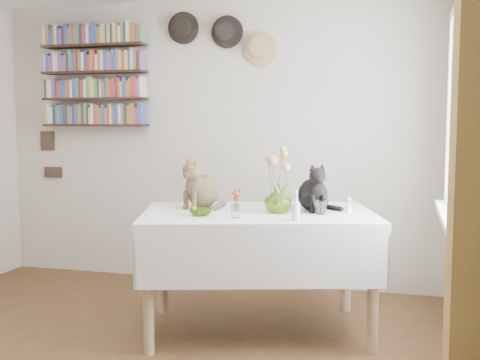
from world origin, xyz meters
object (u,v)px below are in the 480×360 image
(dining_table, at_px, (258,241))
(flower_vase, at_px, (278,199))
(tabby_cat, at_px, (203,182))
(black_cat, at_px, (313,186))
(bookshelf_unit, at_px, (94,76))

(dining_table, relative_size, flower_vase, 9.24)
(tabby_cat, xyz_separation_m, black_cat, (0.77, 0.06, -0.01))
(tabby_cat, xyz_separation_m, bookshelf_unit, (-1.37, 0.98, 0.83))
(dining_table, bearing_deg, black_cat, 24.54)
(bookshelf_unit, bearing_deg, black_cat, -23.25)
(dining_table, height_order, tabby_cat, tabby_cat)
(dining_table, distance_m, flower_vase, 0.33)
(dining_table, bearing_deg, tabby_cat, 166.79)
(dining_table, height_order, black_cat, black_cat)
(tabby_cat, relative_size, black_cat, 1.07)
(dining_table, xyz_separation_m, tabby_cat, (-0.43, 0.10, 0.38))
(black_cat, height_order, flower_vase, black_cat)
(dining_table, height_order, bookshelf_unit, bookshelf_unit)
(dining_table, bearing_deg, bookshelf_unit, 149.02)
(black_cat, height_order, bookshelf_unit, bookshelf_unit)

